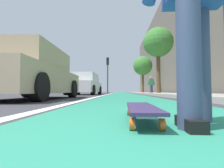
# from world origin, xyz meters

# --- Properties ---
(ground_plane) EXTENTS (80.00, 80.00, 0.00)m
(ground_plane) POSITION_xyz_m (10.00, 0.00, 0.00)
(ground_plane) COLOR #38383D
(bike_lane_paint) EXTENTS (56.00, 2.13, 0.00)m
(bike_lane_paint) POSITION_xyz_m (24.00, 0.00, 0.00)
(bike_lane_paint) COLOR #288466
(bike_lane_paint) RESTS_ON ground
(lane_stripe_white) EXTENTS (52.00, 0.16, 0.01)m
(lane_stripe_white) POSITION_xyz_m (20.00, 1.21, 0.00)
(lane_stripe_white) COLOR silver
(lane_stripe_white) RESTS_ON ground
(sidewalk_curb) EXTENTS (52.00, 3.20, 0.12)m
(sidewalk_curb) POSITION_xyz_m (18.00, -3.07, 0.06)
(sidewalk_curb) COLOR #9E9B93
(sidewalk_curb) RESTS_ON ground
(building_facade) EXTENTS (40.00, 1.20, 11.54)m
(building_facade) POSITION_xyz_m (22.00, -5.52, 5.77)
(building_facade) COLOR #645C52
(building_facade) RESTS_ON ground
(skateboard) EXTENTS (0.84, 0.22, 0.11)m
(skateboard) POSITION_xyz_m (0.84, 0.13, 0.09)
(skateboard) COLOR orange
(skateboard) RESTS_ON ground
(parked_car_near) EXTENTS (4.26, 1.96, 1.48)m
(parked_car_near) POSITION_xyz_m (4.36, 2.89, 0.71)
(parked_car_near) COLOR tan
(parked_car_near) RESTS_ON ground
(parked_car_mid) EXTENTS (4.46, 2.06, 1.48)m
(parked_car_mid) POSITION_xyz_m (11.29, 2.76, 0.71)
(parked_car_mid) COLOR silver
(parked_car_mid) RESTS_ON ground
(traffic_light) EXTENTS (0.33, 0.28, 4.06)m
(traffic_light) POSITION_xyz_m (18.27, 1.61, 2.81)
(traffic_light) COLOR #2D2D2D
(traffic_light) RESTS_ON ground
(street_tree_mid) EXTENTS (2.26, 2.26, 5.11)m
(street_tree_mid) POSITION_xyz_m (12.31, -2.67, 3.93)
(street_tree_mid) COLOR brown
(street_tree_mid) RESTS_ON ground
(street_tree_far) EXTENTS (2.41, 2.41, 4.70)m
(street_tree_far) POSITION_xyz_m (20.78, -2.67, 3.46)
(street_tree_far) COLOR brown
(street_tree_far) RESTS_ON ground
(pedestrian_distant) EXTENTS (0.43, 0.67, 1.53)m
(pedestrian_distant) POSITION_xyz_m (14.23, -2.47, 0.88)
(pedestrian_distant) COLOR #384260
(pedestrian_distant) RESTS_ON ground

